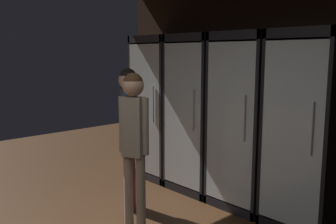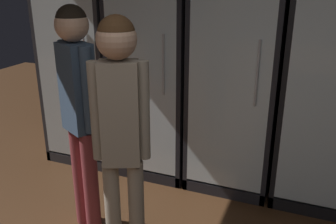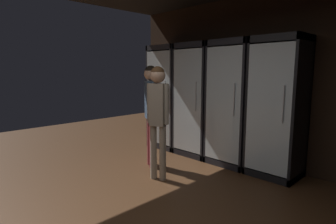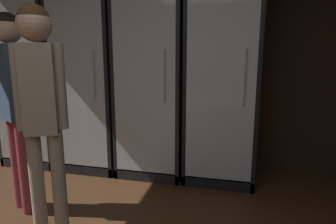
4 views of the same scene
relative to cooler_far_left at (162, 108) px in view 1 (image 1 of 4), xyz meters
The scene contains 7 objects.
wall_back 2.14m from the cooler_far_left, ahead, with size 6.00×0.06×2.80m, color black.
cooler_far_left is the anchor object (origin of this frame).
cooler_left 0.75m from the cooler_far_left, ahead, with size 0.72×0.62×2.06m.
cooler_center 1.50m from the cooler_far_left, ahead, with size 0.72×0.62×2.06m.
cooler_right 2.26m from the cooler_far_left, ahead, with size 0.72×0.62×2.06m.
shopper_near 1.27m from the cooler_far_left, 59.30° to the right, with size 0.34×0.26×1.65m.
shopper_far 1.80m from the cooler_far_left, 50.73° to the right, with size 0.31×0.22×1.63m.
Camera 1 is at (1.97, -0.87, 1.82)m, focal length 39.97 mm.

